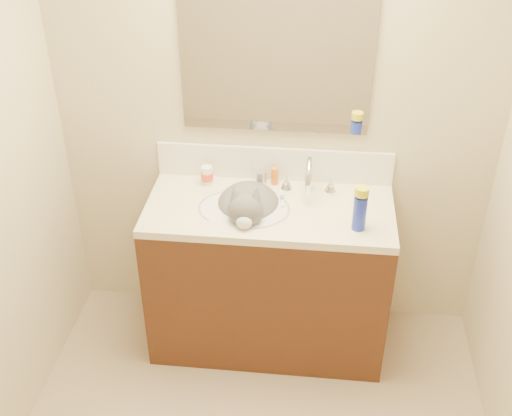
% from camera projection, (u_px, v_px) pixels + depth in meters
% --- Properties ---
extents(room_shell, '(2.24, 2.54, 2.52)m').
position_uv_depth(room_shell, '(243.00, 208.00, 1.94)').
color(room_shell, '#C7B894').
rests_on(room_shell, ground).
extents(vanity_cabinet, '(1.20, 0.55, 0.82)m').
position_uv_depth(vanity_cabinet, '(268.00, 279.00, 3.34)').
color(vanity_cabinet, '#442212').
rests_on(vanity_cabinet, ground).
extents(counter_slab, '(1.20, 0.55, 0.04)m').
position_uv_depth(counter_slab, '(269.00, 210.00, 3.10)').
color(counter_slab, beige).
rests_on(counter_slab, vanity_cabinet).
extents(basin, '(0.45, 0.36, 0.14)m').
position_uv_depth(basin, '(244.00, 220.00, 3.12)').
color(basin, white).
rests_on(basin, vanity_cabinet).
extents(faucet, '(0.28, 0.20, 0.21)m').
position_uv_depth(faucet, '(309.00, 179.00, 3.14)').
color(faucet, silver).
rests_on(faucet, counter_slab).
extents(cat, '(0.37, 0.45, 0.34)m').
position_uv_depth(cat, '(248.00, 209.00, 3.11)').
color(cat, '#524F52').
rests_on(cat, basin).
extents(backsplash, '(1.20, 0.02, 0.18)m').
position_uv_depth(backsplash, '(274.00, 164.00, 3.26)').
color(backsplash, white).
rests_on(backsplash, counter_slab).
extents(mirror, '(0.90, 0.02, 0.80)m').
position_uv_depth(mirror, '(276.00, 51.00, 2.94)').
color(mirror, white).
rests_on(mirror, room_shell).
extents(pill_bottle, '(0.07, 0.07, 0.10)m').
position_uv_depth(pill_bottle, '(207.00, 175.00, 3.24)').
color(pill_bottle, white).
rests_on(pill_bottle, counter_slab).
extents(pill_label, '(0.08, 0.08, 0.04)m').
position_uv_depth(pill_label, '(207.00, 176.00, 3.25)').
color(pill_label, '#E84C26').
rests_on(pill_label, pill_bottle).
extents(silver_jar, '(0.07, 0.07, 0.07)m').
position_uv_depth(silver_jar, '(261.00, 177.00, 3.26)').
color(silver_jar, '#B7B7BC').
rests_on(silver_jar, counter_slab).
extents(amber_bottle, '(0.04, 0.04, 0.09)m').
position_uv_depth(amber_bottle, '(275.00, 176.00, 3.25)').
color(amber_bottle, orange).
rests_on(amber_bottle, counter_slab).
extents(toothbrush, '(0.03, 0.14, 0.01)m').
position_uv_depth(toothbrush, '(282.00, 199.00, 3.14)').
color(toothbrush, white).
rests_on(toothbrush, counter_slab).
extents(toothbrush_head, '(0.02, 0.03, 0.02)m').
position_uv_depth(toothbrush_head, '(282.00, 198.00, 3.14)').
color(toothbrush_head, '#5C7EC4').
rests_on(toothbrush_head, counter_slab).
extents(spray_can, '(0.08, 0.08, 0.17)m').
position_uv_depth(spray_can, '(360.00, 213.00, 2.89)').
color(spray_can, '#1A2BB6').
rests_on(spray_can, counter_slab).
extents(spray_cap, '(0.08, 0.08, 0.04)m').
position_uv_depth(spray_cap, '(362.00, 191.00, 2.83)').
color(spray_cap, yellow).
rests_on(spray_cap, spray_can).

